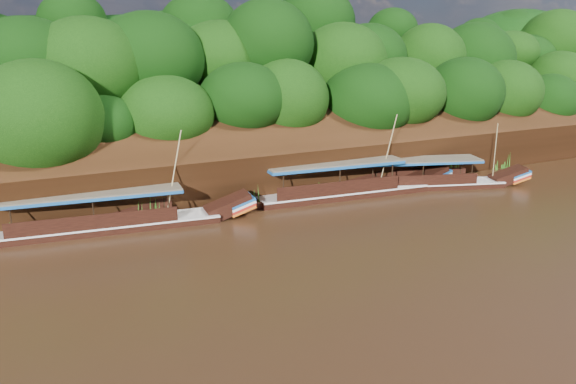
% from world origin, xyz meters
% --- Properties ---
extents(ground, '(160.00, 160.00, 0.00)m').
position_xyz_m(ground, '(0.00, 0.00, 0.00)').
color(ground, black).
rests_on(ground, ground).
extents(riverbank, '(120.00, 30.06, 19.40)m').
position_xyz_m(riverbank, '(-0.01, 22.73, 1.89)').
color(riverbank, black).
rests_on(riverbank, ground).
extents(boat_0, '(14.30, 6.33, 5.59)m').
position_xyz_m(boat_0, '(10.21, 7.35, 0.53)').
color(boat_0, black).
rests_on(boat_0, ground).
extents(boat_1, '(15.89, 3.77, 6.58)m').
position_xyz_m(boat_1, '(3.05, 8.36, 0.62)').
color(boat_1, black).
rests_on(boat_1, ground).
extents(boat_2, '(16.04, 3.86, 6.35)m').
position_xyz_m(boat_2, '(-13.75, 8.46, 0.57)').
color(boat_2, black).
rests_on(boat_2, ground).
extents(reeds, '(48.90, 2.73, 2.03)m').
position_xyz_m(reeds, '(-2.01, 9.47, 0.87)').
color(reeds, '#326E1B').
rests_on(reeds, ground).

